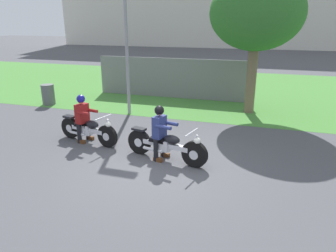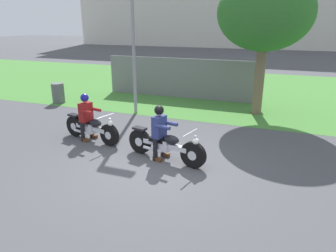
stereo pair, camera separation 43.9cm
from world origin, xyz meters
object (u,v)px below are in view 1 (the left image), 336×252
tree_roadside (257,13)px  streetlight_pole (129,24)px  motorcycle_lead (166,145)px  motorcycle_follow (88,130)px  rider_lead (160,128)px  trash_can (48,95)px  rider_follow (83,115)px

tree_roadside → streetlight_pole: bearing=-160.0°
motorcycle_lead → motorcycle_follow: bearing=-178.4°
motorcycle_lead → tree_roadside: 6.36m
tree_roadside → motorcycle_lead: bearing=-108.4°
motorcycle_lead → streetlight_pole: bearing=137.6°
rider_lead → motorcycle_follow: rider_lead is taller
tree_roadside → streetlight_pole: (-4.25, -1.55, -0.37)m
streetlight_pole → rider_lead: bearing=-56.9°
motorcycle_follow → trash_can: bearing=152.4°
motorcycle_follow → streetlight_pole: size_ratio=0.40×
rider_follow → rider_lead: bearing=1.6°
trash_can → rider_follow: bearing=-41.5°
motorcycle_lead → streetlight_pole: size_ratio=0.44×
motorcycle_follow → rider_follow: 0.46m
rider_lead → motorcycle_follow: bearing=-178.3°
rider_follow → trash_can: bearing=151.5°
motorcycle_lead → motorcycle_follow: motorcycle_lead is taller
motorcycle_follow → streetlight_pole: bearing=102.7°
motorcycle_lead → tree_roadside: tree_roadside is taller
streetlight_pole → trash_can: size_ratio=6.02×
motorcycle_lead → rider_follow: bearing=-178.6°
rider_follow → streetlight_pole: bearing=99.6°
trash_can → streetlight_pole: bearing=-3.5°
motorcycle_follow → tree_roadside: (4.26, 4.69, 3.25)m
motorcycle_lead → motorcycle_follow: (-2.53, 0.51, -0.01)m
tree_roadside → trash_can: (-8.21, -1.31, -3.21)m
motorcycle_follow → trash_can: size_ratio=2.41×
rider_follow → tree_roadside: tree_roadside is taller
rider_follow → tree_roadside: 7.01m
motorcycle_follow → motorcycle_lead: bearing=1.6°
trash_can → motorcycle_lead: bearing=-31.0°
rider_lead → rider_follow: 2.58m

